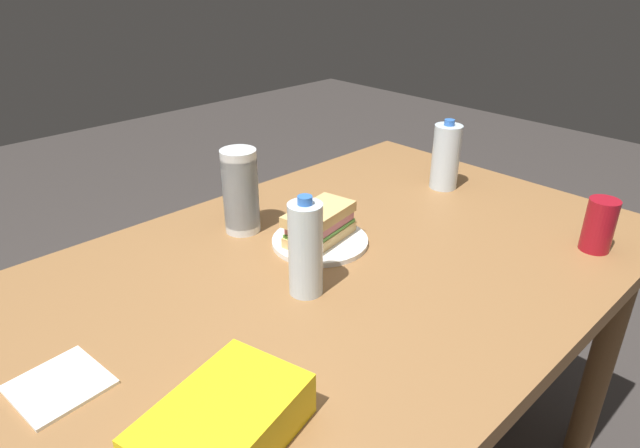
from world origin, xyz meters
name	(u,v)px	position (x,y,z in m)	size (l,w,h in m)	color
dining_table	(335,302)	(0.00, 0.00, 0.67)	(1.49, 0.95, 0.77)	olive
paper_plate	(320,241)	(-0.04, -0.09, 0.77)	(0.22, 0.22, 0.01)	white
sandwich	(320,224)	(-0.04, -0.09, 0.82)	(0.19, 0.13, 0.08)	#DBB26B
soda_can_red	(599,225)	(-0.47, 0.36, 0.83)	(0.07, 0.07, 0.12)	maroon
chip_bag	(224,424)	(0.45, 0.23, 0.80)	(0.23, 0.15, 0.07)	yellow
water_bottle_tall	(306,249)	(0.12, 0.03, 0.86)	(0.07, 0.07, 0.21)	silver
plastic_cup_stack	(241,191)	(0.04, -0.27, 0.87)	(0.08, 0.08, 0.20)	silver
water_bottle_spare	(446,157)	(-0.53, -0.09, 0.86)	(0.08, 0.08, 0.20)	silver
paper_napkin	(59,385)	(0.57, -0.04, 0.77)	(0.13, 0.13, 0.01)	white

